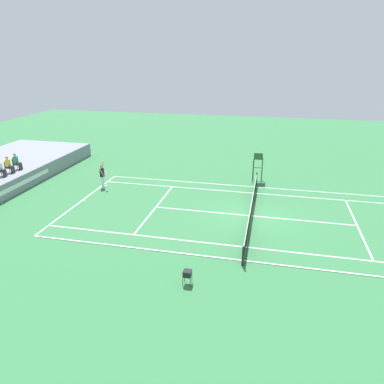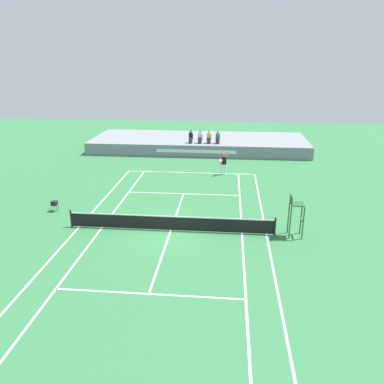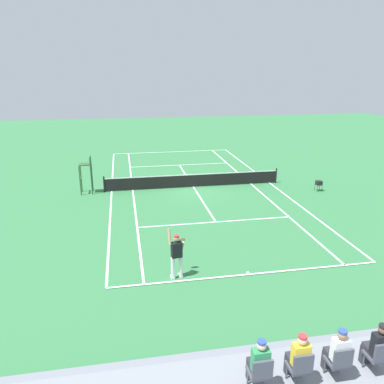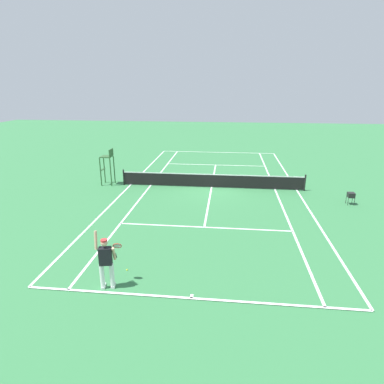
{
  "view_description": "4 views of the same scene",
  "coord_description": "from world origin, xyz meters",
  "px_view_note": "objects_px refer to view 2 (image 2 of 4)",
  "views": [
    {
      "loc": [
        -21.25,
        -0.92,
        9.72
      ],
      "look_at": [
        0.85,
        4.07,
        1.0
      ],
      "focal_mm": 33.5,
      "sensor_mm": 36.0,
      "label": 1
    },
    {
      "loc": [
        3.19,
        -20.31,
        9.6
      ],
      "look_at": [
        0.85,
        4.07,
        1.0
      ],
      "focal_mm": 36.32,
      "sensor_mm": 36.0,
      "label": 2
    },
    {
      "loc": [
        4.61,
        24.58,
        7.7
      ],
      "look_at": [
        0.85,
        4.07,
        1.0
      ],
      "focal_mm": 35.84,
      "sensor_mm": 36.0,
      "label": 3
    },
    {
      "loc": [
        -1.0,
        20.67,
        6.48
      ],
      "look_at": [
        0.85,
        4.07,
        1.0
      ],
      "focal_mm": 30.67,
      "sensor_mm": 36.0,
      "label": 4
    }
  ],
  "objects_px": {
    "spectator_seated_0": "(191,137)",
    "tennis_ball": "(220,178)",
    "spectator_seated_3": "(218,137)",
    "tennis_player": "(224,163)",
    "spectator_seated_1": "(200,137)",
    "umpire_chair": "(295,210)",
    "spectator_seated_2": "(209,137)",
    "ball_hopper": "(54,203)"
  },
  "relations": [
    {
      "from": "spectator_seated_0",
      "to": "tennis_ball",
      "type": "relative_size",
      "value": 18.6
    },
    {
      "from": "spectator_seated_3",
      "to": "tennis_player",
      "type": "height_order",
      "value": "spectator_seated_3"
    },
    {
      "from": "spectator_seated_0",
      "to": "spectator_seated_3",
      "type": "bearing_deg",
      "value": 0.0
    },
    {
      "from": "spectator_seated_1",
      "to": "spectator_seated_3",
      "type": "distance_m",
      "value": 1.78
    },
    {
      "from": "spectator_seated_0",
      "to": "umpire_chair",
      "type": "distance_m",
      "value": 19.97
    },
    {
      "from": "spectator_seated_2",
      "to": "tennis_ball",
      "type": "relative_size",
      "value": 18.6
    },
    {
      "from": "spectator_seated_3",
      "to": "spectator_seated_2",
      "type": "bearing_deg",
      "value": 180.0
    },
    {
      "from": "spectator_seated_0",
      "to": "spectator_seated_1",
      "type": "relative_size",
      "value": 1.0
    },
    {
      "from": "spectator_seated_0",
      "to": "tennis_player",
      "type": "bearing_deg",
      "value": -62.94
    },
    {
      "from": "spectator_seated_1",
      "to": "spectator_seated_3",
      "type": "bearing_deg",
      "value": 0.0
    },
    {
      "from": "ball_hopper",
      "to": "umpire_chair",
      "type": "bearing_deg",
      "value": -8.72
    },
    {
      "from": "spectator_seated_1",
      "to": "ball_hopper",
      "type": "height_order",
      "value": "spectator_seated_1"
    },
    {
      "from": "tennis_ball",
      "to": "ball_hopper",
      "type": "height_order",
      "value": "ball_hopper"
    },
    {
      "from": "spectator_seated_0",
      "to": "spectator_seated_1",
      "type": "bearing_deg",
      "value": 0.0
    },
    {
      "from": "spectator_seated_1",
      "to": "tennis_ball",
      "type": "relative_size",
      "value": 18.6
    },
    {
      "from": "ball_hopper",
      "to": "tennis_ball",
      "type": "bearing_deg",
      "value": 37.97
    },
    {
      "from": "spectator_seated_1",
      "to": "tennis_player",
      "type": "xyz_separation_m",
      "value": [
        2.54,
        -6.83,
        -0.85
      ]
    },
    {
      "from": "spectator_seated_2",
      "to": "spectator_seated_0",
      "type": "bearing_deg",
      "value": 180.0
    },
    {
      "from": "spectator_seated_3",
      "to": "ball_hopper",
      "type": "height_order",
      "value": "spectator_seated_3"
    },
    {
      "from": "umpire_chair",
      "to": "ball_hopper",
      "type": "bearing_deg",
      "value": 171.28
    },
    {
      "from": "spectator_seated_3",
      "to": "ball_hopper",
      "type": "bearing_deg",
      "value": -121.91
    },
    {
      "from": "spectator_seated_1",
      "to": "ball_hopper",
      "type": "xyz_separation_m",
      "value": [
        -8.28,
        -16.16,
        -1.27
      ]
    },
    {
      "from": "tennis_ball",
      "to": "spectator_seated_3",
      "type": "bearing_deg",
      "value": 93.33
    },
    {
      "from": "umpire_chair",
      "to": "spectator_seated_2",
      "type": "bearing_deg",
      "value": 107.41
    },
    {
      "from": "tennis_player",
      "to": "tennis_ball",
      "type": "xyz_separation_m",
      "value": [
        -0.29,
        -1.12,
        -0.96
      ]
    },
    {
      "from": "spectator_seated_2",
      "to": "tennis_ball",
      "type": "height_order",
      "value": "spectator_seated_2"
    },
    {
      "from": "spectator_seated_1",
      "to": "spectator_seated_3",
      "type": "height_order",
      "value": "same"
    },
    {
      "from": "tennis_ball",
      "to": "spectator_seated_2",
      "type": "bearing_deg",
      "value": 99.62
    },
    {
      "from": "spectator_seated_1",
      "to": "tennis_player",
      "type": "distance_m",
      "value": 7.33
    },
    {
      "from": "spectator_seated_1",
      "to": "tennis_ball",
      "type": "height_order",
      "value": "spectator_seated_1"
    },
    {
      "from": "umpire_chair",
      "to": "ball_hopper",
      "type": "height_order",
      "value": "umpire_chair"
    },
    {
      "from": "spectator_seated_3",
      "to": "ball_hopper",
      "type": "xyz_separation_m",
      "value": [
        -10.06,
        -16.16,
        -1.27
      ]
    },
    {
      "from": "spectator_seated_2",
      "to": "ball_hopper",
      "type": "height_order",
      "value": "spectator_seated_2"
    },
    {
      "from": "spectator_seated_1",
      "to": "spectator_seated_2",
      "type": "bearing_deg",
      "value": 0.0
    },
    {
      "from": "spectator_seated_2",
      "to": "spectator_seated_3",
      "type": "distance_m",
      "value": 0.88
    },
    {
      "from": "spectator_seated_2",
      "to": "tennis_ball",
      "type": "bearing_deg",
      "value": -80.38
    },
    {
      "from": "tennis_player",
      "to": "umpire_chair",
      "type": "xyz_separation_m",
      "value": [
        4.15,
        -11.62,
        0.56
      ]
    },
    {
      "from": "spectator_seated_1",
      "to": "ball_hopper",
      "type": "distance_m",
      "value": 18.2
    },
    {
      "from": "spectator_seated_3",
      "to": "tennis_player",
      "type": "distance_m",
      "value": 6.92
    },
    {
      "from": "spectator_seated_3",
      "to": "tennis_ball",
      "type": "xyz_separation_m",
      "value": [
        0.46,
        -7.94,
        -1.81
      ]
    },
    {
      "from": "spectator_seated_0",
      "to": "spectator_seated_2",
      "type": "height_order",
      "value": "same"
    },
    {
      "from": "ball_hopper",
      "to": "spectator_seated_2",
      "type": "bearing_deg",
      "value": 60.41
    }
  ]
}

